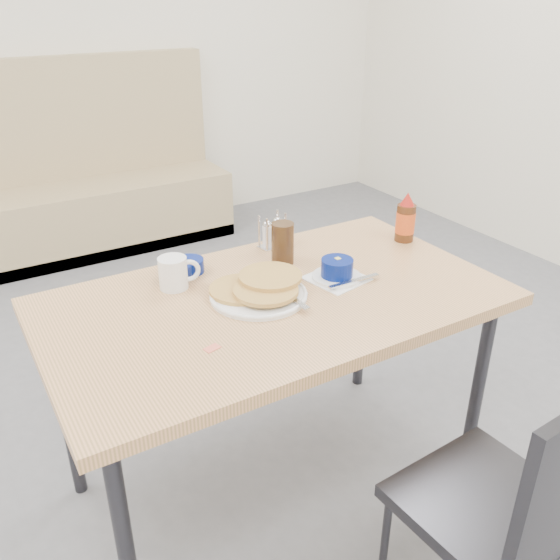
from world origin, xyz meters
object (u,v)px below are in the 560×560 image
booth_bench (82,197)px  amber_tumbler (283,243)px  coffee_mug (174,272)px  diner_chair (520,501)px  pancake_plate (259,290)px  grits_setting (337,271)px  dining_table (275,314)px  condiment_caddy (272,235)px  butter_bowl (189,266)px  creamer_bowl (176,272)px  syrup_bottle (406,220)px

booth_bench → amber_tumbler: size_ratio=13.18×
coffee_mug → amber_tumbler: size_ratio=0.92×
diner_chair → pancake_plate: (-0.25, 0.83, 0.26)m
booth_bench → grits_setting: size_ratio=8.77×
dining_table → condiment_caddy: (0.19, 0.34, 0.11)m
coffee_mug → butter_bowl: size_ratio=1.32×
creamer_bowl → condiment_caddy: (0.40, 0.07, 0.02)m
creamer_bowl → butter_bowl: creamer_bowl is taller
pancake_plate → coffee_mug: coffee_mug is taller
booth_bench → condiment_caddy: booth_bench is taller
pancake_plate → condiment_caddy: bearing=53.7°
grits_setting → creamer_bowl: size_ratio=2.06×
booth_bench → diner_chair: (0.20, -3.34, 0.17)m
creamer_bowl → dining_table: bearing=-52.2°
booth_bench → butter_bowl: booth_bench is taller
diner_chair → creamer_bowl: 1.18m
creamer_bowl → amber_tumbler: size_ratio=0.73×
amber_tumbler → booth_bench: bearing=93.6°
dining_table → creamer_bowl: 0.36m
dining_table → coffee_mug: (-0.24, 0.21, 0.11)m
grits_setting → booth_bench: bearing=95.2°
diner_chair → syrup_bottle: bearing=61.8°
grits_setting → amber_tumbler: 0.22m
diner_chair → amber_tumbler: amber_tumbler is taller
booth_bench → dining_table: (0.00, -2.53, 0.35)m
butter_bowl → amber_tumbler: 0.32m
diner_chair → pancake_plate: size_ratio=2.83×
grits_setting → amber_tumbler: amber_tumbler is taller
condiment_caddy → diner_chair: bearing=-99.5°
grits_setting → butter_bowl: size_ratio=2.16×
condiment_caddy → syrup_bottle: 0.50m
pancake_plate → amber_tumbler: bearing=42.4°
booth_bench → pancake_plate: size_ratio=6.01×
syrup_bottle → condiment_caddy: bearing=155.5°
butter_bowl → grits_setting: bearing=-37.4°
syrup_bottle → butter_bowl: bearing=168.6°
dining_table → amber_tumbler: (0.15, 0.20, 0.13)m
creamer_bowl → butter_bowl: 0.06m
butter_bowl → booth_bench: bearing=86.0°
diner_chair → butter_bowl: bearing=105.0°
pancake_plate → creamer_bowl: pancake_plate is taller
dining_table → condiment_caddy: 0.40m
creamer_bowl → amber_tumbler: (0.36, -0.08, 0.05)m
dining_table → diner_chair: size_ratio=1.57×
creamer_bowl → condiment_caddy: condiment_caddy is taller
pancake_plate → amber_tumbler: size_ratio=2.19×
booth_bench → coffee_mug: bearing=-95.9°
booth_bench → condiment_caddy: bearing=-85.1°
diner_chair → syrup_bottle: syrup_bottle is taller
diner_chair → coffee_mug: size_ratio=6.77×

